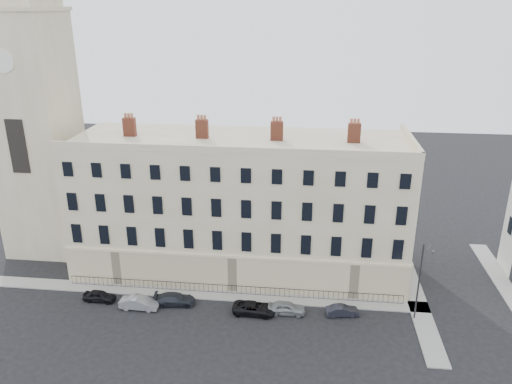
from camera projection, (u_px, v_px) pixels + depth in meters
The scene contains 14 objects.
ground at pixel (286, 329), 46.59m from camera, with size 160.00×160.00×0.00m, color black.
terrace at pixel (240, 204), 55.68m from camera, with size 36.22×12.22×17.00m.
church_tower at pixel (31, 97), 56.13m from camera, with size 8.00×8.13×44.00m.
pavement_terrace at pixel (194, 293), 52.26m from camera, with size 48.00×2.00×0.12m, color gray.
pavement_east_return at pixel (413, 291), 52.64m from camera, with size 2.00×24.00×0.12m, color gray.
pavement_adjacent at pixel (506, 287), 53.46m from camera, with size 2.00×20.00×0.12m, color gray.
railings at pixel (232, 289), 52.04m from camera, with size 35.00×0.04×0.96m.
car_a at pixel (100, 296), 50.87m from camera, with size 1.34×3.32×1.13m, color black.
car_b at pixel (139, 303), 49.58m from camera, with size 1.36×3.90×1.28m, color gray.
car_c at pixel (175, 299), 50.26m from camera, with size 1.68×4.13×1.20m, color #21242C.
car_d at pixel (254, 308), 48.77m from camera, with size 1.96×4.26×1.18m, color black.
car_e at pixel (287, 308), 48.78m from camera, with size 1.48×3.68×1.26m, color gray.
car_f at pixel (342, 311), 48.49m from camera, with size 1.12×3.21×1.06m, color #1F202A.
streetlamp at pixel (420, 279), 46.47m from camera, with size 0.82×1.65×8.10m.
Camera 1 is at (1.55, -39.10, 28.51)m, focal length 35.00 mm.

